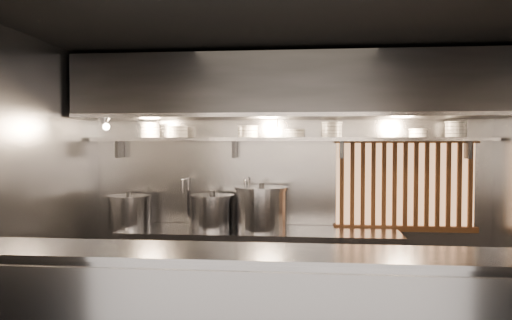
% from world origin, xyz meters
% --- Properties ---
extents(ceiling, '(4.50, 4.50, 0.00)m').
position_xyz_m(ceiling, '(0.00, 0.00, 2.80)').
color(ceiling, black).
rests_on(ceiling, wall_back).
extents(wall_back, '(4.50, 0.00, 4.50)m').
position_xyz_m(wall_back, '(0.00, 1.50, 1.40)').
color(wall_back, gray).
rests_on(wall_back, floor).
extents(wall_left, '(0.00, 3.00, 3.00)m').
position_xyz_m(wall_left, '(-2.25, 0.00, 1.40)').
color(wall_left, gray).
rests_on(wall_left, floor).
extents(cooking_bench, '(3.00, 0.70, 0.90)m').
position_xyz_m(cooking_bench, '(-0.30, 1.13, 0.45)').
color(cooking_bench, gray).
rests_on(cooking_bench, floor).
extents(bowl_shelf, '(4.40, 0.34, 0.04)m').
position_xyz_m(bowl_shelf, '(0.00, 1.32, 1.88)').
color(bowl_shelf, gray).
rests_on(bowl_shelf, wall_back).
extents(exhaust_hood, '(4.40, 0.81, 0.65)m').
position_xyz_m(exhaust_hood, '(0.00, 1.10, 2.42)').
color(exhaust_hood, '#2D2D30').
rests_on(exhaust_hood, ceiling).
extents(wood_screen, '(1.56, 0.09, 1.04)m').
position_xyz_m(wood_screen, '(1.30, 1.45, 1.38)').
color(wood_screen, '#EFA76B').
rests_on(wood_screen, wall_back).
extents(faucet_left, '(0.04, 0.30, 0.50)m').
position_xyz_m(faucet_left, '(-1.15, 1.37, 1.31)').
color(faucet_left, silver).
rests_on(faucet_left, wall_back).
extents(faucet_right, '(0.04, 0.30, 0.50)m').
position_xyz_m(faucet_right, '(-0.45, 1.37, 1.31)').
color(faucet_right, silver).
rests_on(faucet_right, wall_back).
extents(heat_lamp, '(0.25, 0.35, 0.20)m').
position_xyz_m(heat_lamp, '(-1.90, 0.85, 2.07)').
color(heat_lamp, gray).
rests_on(heat_lamp, exhaust_hood).
extents(pendant_bulb, '(0.09, 0.09, 0.19)m').
position_xyz_m(pendant_bulb, '(-0.10, 1.20, 1.96)').
color(pendant_bulb, '#2D2D30').
rests_on(pendant_bulb, exhaust_hood).
extents(stock_pot_left, '(0.59, 0.59, 0.40)m').
position_xyz_m(stock_pot_left, '(-1.75, 1.16, 1.08)').
color(stock_pot_left, gray).
rests_on(stock_pot_left, cooking_bench).
extents(stock_pot_mid, '(0.60, 0.60, 0.41)m').
position_xyz_m(stock_pot_mid, '(-0.81, 1.17, 1.09)').
color(stock_pot_mid, gray).
rests_on(stock_pot_mid, cooking_bench).
extents(stock_pot_right, '(0.76, 0.76, 0.51)m').
position_xyz_m(stock_pot_right, '(-0.27, 1.14, 1.14)').
color(stock_pot_right, gray).
rests_on(stock_pot_right, cooking_bench).
extents(bowl_stack_0, '(0.23, 0.23, 0.17)m').
position_xyz_m(bowl_stack_0, '(-1.56, 1.32, 1.98)').
color(bowl_stack_0, white).
rests_on(bowl_stack_0, bowl_shelf).
extents(bowl_stack_1, '(0.23, 0.23, 0.13)m').
position_xyz_m(bowl_stack_1, '(-1.23, 1.32, 1.97)').
color(bowl_stack_1, white).
rests_on(bowl_stack_1, bowl_shelf).
extents(bowl_stack_2, '(0.24, 0.24, 0.13)m').
position_xyz_m(bowl_stack_2, '(-0.44, 1.32, 1.97)').
color(bowl_stack_2, white).
rests_on(bowl_stack_2, bowl_shelf).
extents(bowl_stack_3, '(0.24, 0.24, 0.09)m').
position_xyz_m(bowl_stack_3, '(0.08, 1.32, 1.95)').
color(bowl_stack_3, white).
rests_on(bowl_stack_3, bowl_shelf).
extents(bowl_stack_4, '(0.23, 0.23, 0.17)m').
position_xyz_m(bowl_stack_4, '(0.49, 1.32, 1.98)').
color(bowl_stack_4, white).
rests_on(bowl_stack_4, bowl_shelf).
extents(bowl_stack_5, '(0.20, 0.20, 0.09)m').
position_xyz_m(bowl_stack_5, '(1.40, 1.32, 1.95)').
color(bowl_stack_5, white).
rests_on(bowl_stack_5, bowl_shelf).
extents(bowl_stack_6, '(0.24, 0.24, 0.17)m').
position_xyz_m(bowl_stack_6, '(1.80, 1.32, 1.98)').
color(bowl_stack_6, white).
rests_on(bowl_stack_6, bowl_shelf).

